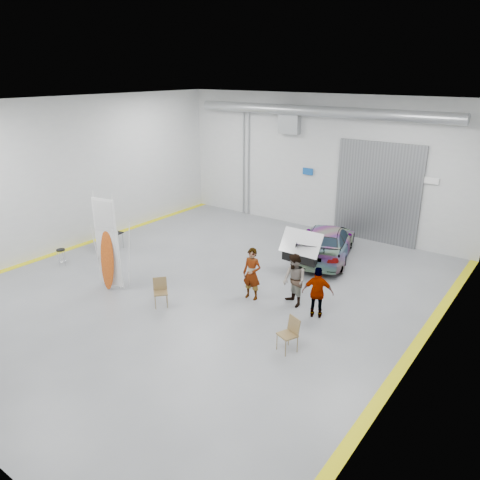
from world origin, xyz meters
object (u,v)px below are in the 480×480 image
Objects in this scene: person_c at (318,292)px; office_chair at (108,238)px; surfboard_display at (106,251)px; folding_chair_far at (287,341)px; person_a at (252,274)px; person_b at (294,280)px; work_table at (109,231)px; sedan_car at (327,242)px; folding_chair_near at (161,298)px; shop_stool at (62,257)px.

person_c is 9.47m from office_chair.
person_c is 0.48× the size of surfboard_display.
surfboard_display is 6.85m from folding_chair_far.
person_a is 2.25m from person_c.
person_b is at bearing -11.80° from office_chair.
person_a is at bearing -134.64° from person_b.
work_table is at bearing -170.24° from folding_chair_far.
folding_chair_far is (2.12, -6.48, -0.36)m from sedan_car.
person_b reaches higher than work_table.
folding_chair_near is at bearing -114.16° from person_b.
work_table is (-5.43, 2.39, 0.40)m from folding_chair_near.
person_c is at bearing -1.53° from person_a.
person_a is at bearing -18.66° from person_c.
person_a is at bearing 164.66° from folding_chair_far.
work_table is at bearing 11.67° from sedan_car.
folding_chair_near is at bearing -7.30° from surfboard_display.
person_b is 0.96m from person_c.
person_b is (0.96, -4.18, 0.19)m from sedan_car.
person_c is (0.93, -0.23, -0.05)m from person_b.
person_c is 2.43× the size of shop_stool.
person_a is at bearing 15.65° from shop_stool.
person_b is 8.55m from office_chair.
sedan_car is 8.25m from surfboard_display.
office_chair is (-2.93, 2.31, -0.85)m from surfboard_display.
person_b reaches higher than office_chair.
sedan_car is 1.35× the size of surfboard_display.
shop_stool is at bearing -9.85° from person_c.
person_a is at bearing 68.41° from sedan_car.
person_b reaches higher than folding_chair_near.
person_c reaches higher than sedan_car.
sedan_car is at bearing 45.32° from surfboard_display.
surfboard_display reaches higher than person_b.
folding_chair_near is 4.43m from folding_chair_far.
person_a reaches higher than work_table.
sedan_car is at bearing 131.57° from person_b.
folding_chair_near reaches higher than shop_stool.
shop_stool is at bearing -104.74° from office_chair.
surfboard_display is 3.55× the size of folding_chair_far.
work_table is (-0.13, 2.33, 0.36)m from shop_stool.
surfboard_display is (-5.61, -2.61, 0.50)m from person_b.
surfboard_display is 5.06× the size of shop_stool.
person_a is 7.24m from office_chair.
person_c is at bearing 9.74° from surfboard_display.
sedan_car is 5.04× the size of folding_chair_near.
person_b reaches higher than person_c.
person_b is 1.48× the size of work_table.
surfboard_display is 2.91× the size of work_table.
sedan_car is at bearing 79.88° from person_a.
person_b is 8.70m from work_table.
folding_chair_near is (-3.27, -2.49, -0.56)m from person_b.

